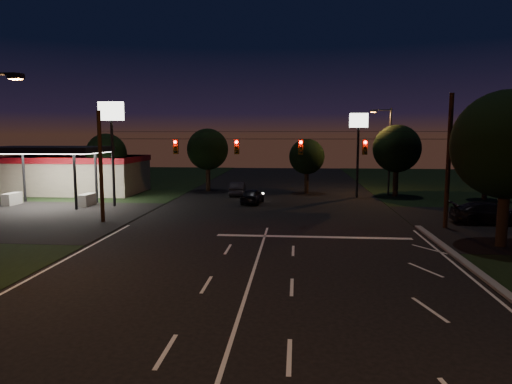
# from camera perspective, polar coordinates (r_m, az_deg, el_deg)

# --- Properties ---
(ground) EXTENTS (140.00, 140.00, 0.00)m
(ground) POSITION_cam_1_polar(r_m,az_deg,el_deg) (17.63, -1.62, -13.73)
(ground) COLOR black
(ground) RESTS_ON ground
(cross_street_left) EXTENTS (20.00, 16.00, 0.02)m
(cross_street_left) POSITION_cam_1_polar(r_m,az_deg,el_deg) (39.60, -28.65, -2.85)
(cross_street_left) COLOR black
(cross_street_left) RESTS_ON ground
(stop_bar) EXTENTS (12.00, 0.50, 0.01)m
(stop_bar) POSITION_cam_1_polar(r_m,az_deg,el_deg) (28.57, 7.15, -5.59)
(stop_bar) COLOR silver
(stop_bar) RESTS_ON ground
(utility_pole_right) EXTENTS (0.30, 0.30, 9.00)m
(utility_pole_right) POSITION_cam_1_polar(r_m,az_deg,el_deg) (33.51, 22.55, -4.20)
(utility_pole_right) COLOR black
(utility_pole_right) RESTS_ON ground
(utility_pole_left) EXTENTS (0.28, 0.28, 8.00)m
(utility_pole_left) POSITION_cam_1_polar(r_m,az_deg,el_deg) (34.89, -18.57, -3.59)
(utility_pole_left) COLOR black
(utility_pole_left) RESTS_ON ground
(signal_span) EXTENTS (24.00, 0.40, 1.56)m
(signal_span) POSITION_cam_1_polar(r_m,az_deg,el_deg) (31.38, 1.58, 5.74)
(signal_span) COLOR black
(signal_span) RESTS_ON ground
(gas_station) EXTENTS (14.20, 16.10, 5.25)m
(gas_station) POSITION_cam_1_polar(r_m,az_deg,el_deg) (52.60, -21.81, 2.40)
(gas_station) COLOR gray
(gas_station) RESTS_ON ground
(pole_sign_left_near) EXTENTS (2.20, 0.30, 9.10)m
(pole_sign_left_near) POSITION_cam_1_polar(r_m,az_deg,el_deg) (41.54, -17.61, 7.80)
(pole_sign_left_near) COLOR black
(pole_sign_left_near) RESTS_ON ground
(pole_sign_right) EXTENTS (1.80, 0.30, 8.40)m
(pole_sign_right) POSITION_cam_1_polar(r_m,az_deg,el_deg) (46.74, 12.67, 6.94)
(pole_sign_right) COLOR black
(pole_sign_right) RESTS_ON ground
(street_light_right_far) EXTENTS (2.20, 0.35, 9.00)m
(street_light_right_far) POSITION_cam_1_polar(r_m,az_deg,el_deg) (49.24, 16.09, 5.68)
(street_light_right_far) COLOR black
(street_light_right_far) RESTS_ON ground
(tree_right_near) EXTENTS (6.00, 6.00, 8.76)m
(tree_right_near) POSITION_cam_1_polar(r_m,az_deg,el_deg) (28.94, 28.84, 5.08)
(tree_right_near) COLOR black
(tree_right_near) RESTS_ON ground
(tree_far_a) EXTENTS (4.20, 4.20, 6.42)m
(tree_far_a) POSITION_cam_1_polar(r_m,az_deg,el_deg) (50.60, -18.12, 4.52)
(tree_far_a) COLOR black
(tree_far_a) RESTS_ON ground
(tree_far_b) EXTENTS (4.60, 4.60, 6.98)m
(tree_far_b) POSITION_cam_1_polar(r_m,az_deg,el_deg) (51.47, -6.01, 5.27)
(tree_far_b) COLOR black
(tree_far_b) RESTS_ON ground
(tree_far_c) EXTENTS (3.80, 3.80, 5.86)m
(tree_far_c) POSITION_cam_1_polar(r_m,az_deg,el_deg) (49.52, 6.39, 4.37)
(tree_far_c) COLOR black
(tree_far_c) RESTS_ON ground
(tree_far_d) EXTENTS (4.80, 4.80, 7.30)m
(tree_far_d) POSITION_cam_1_polar(r_m,az_deg,el_deg) (48.56, 17.18, 5.13)
(tree_far_d) COLOR black
(tree_far_d) RESTS_ON ground
(tree_far_e) EXTENTS (4.00, 4.00, 6.18)m
(tree_far_e) POSITION_cam_1_polar(r_m,az_deg,el_deg) (48.96, 26.85, 3.86)
(tree_far_e) COLOR black
(tree_far_e) RESTS_ON ground
(car_oncoming_a) EXTENTS (2.11, 4.24, 1.39)m
(car_oncoming_a) POSITION_cam_1_polar(r_m,az_deg,el_deg) (41.86, -0.46, -0.50)
(car_oncoming_a) COLOR black
(car_oncoming_a) RESTS_ON ground
(car_oncoming_b) EXTENTS (1.71, 4.33, 1.40)m
(car_oncoming_b) POSITION_cam_1_polar(r_m,az_deg,el_deg) (47.64, -2.32, 0.43)
(car_oncoming_b) COLOR black
(car_oncoming_b) RESTS_ON ground
(car_cross) EXTENTS (5.40, 2.30, 1.55)m
(car_cross) POSITION_cam_1_polar(r_m,az_deg,el_deg) (36.18, 27.23, -2.39)
(car_cross) COLOR black
(car_cross) RESTS_ON ground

